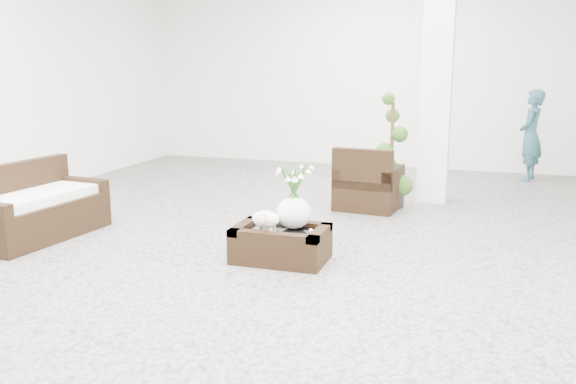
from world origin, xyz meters
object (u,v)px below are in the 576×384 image
(loveseat, at_px, (37,201))
(topiary, at_px, (392,152))
(coffee_table, at_px, (281,245))
(armchair, at_px, (369,177))

(loveseat, relative_size, topiary, 1.03)
(loveseat, bearing_deg, topiary, -46.36)
(coffee_table, relative_size, topiary, 0.60)
(coffee_table, xyz_separation_m, loveseat, (-2.83, -0.05, 0.26))
(armchair, xyz_separation_m, loveseat, (-3.23, -2.53, -0.01))
(coffee_table, height_order, topiary, topiary)
(coffee_table, bearing_deg, loveseat, -178.95)
(armchair, relative_size, topiary, 0.56)
(topiary, bearing_deg, loveseat, -142.26)
(loveseat, bearing_deg, armchair, -46.00)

